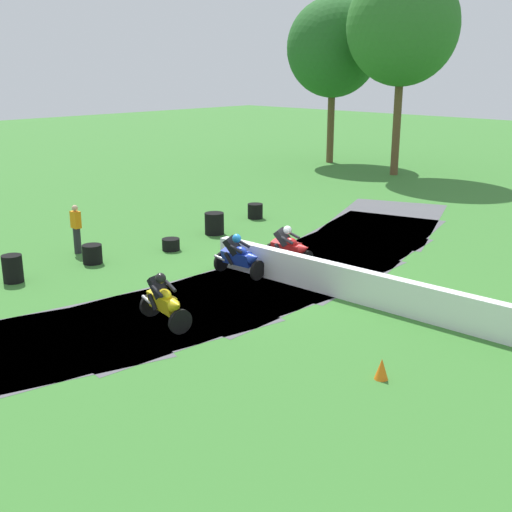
% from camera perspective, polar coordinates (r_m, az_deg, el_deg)
% --- Properties ---
extents(ground_plane, '(120.00, 120.00, 0.00)m').
position_cam_1_polar(ground_plane, '(19.00, 1.83, -2.06)').
color(ground_plane, '#38752D').
extents(track_asphalt, '(7.55, 26.07, 0.01)m').
position_cam_1_polar(track_asphalt, '(19.42, 0.28, -1.62)').
color(track_asphalt, '#515156').
rests_on(track_asphalt, ground).
extents(safety_barrier, '(14.77, 0.84, 0.90)m').
position_cam_1_polar(safety_barrier, '(16.20, 16.19, -4.38)').
color(safety_barrier, white).
rests_on(safety_barrier, ground).
extents(motorcycle_lead_yellow, '(1.71, 0.91, 1.43)m').
position_cam_1_polar(motorcycle_lead_yellow, '(15.60, -8.10, -3.88)').
color(motorcycle_lead_yellow, black).
rests_on(motorcycle_lead_yellow, ground).
extents(motorcycle_chase_blue, '(1.68, 0.88, 1.43)m').
position_cam_1_polar(motorcycle_chase_blue, '(19.05, -1.53, 0.02)').
color(motorcycle_chase_blue, black).
rests_on(motorcycle_chase_blue, ground).
extents(motorcycle_trailing_red, '(1.68, 0.91, 1.43)m').
position_cam_1_polar(motorcycle_trailing_red, '(20.03, 2.87, 0.82)').
color(motorcycle_trailing_red, black).
rests_on(motorcycle_trailing_red, ground).
extents(tire_stack_near, '(0.58, 0.58, 0.80)m').
position_cam_1_polar(tire_stack_near, '(19.93, -20.60, -1.04)').
color(tire_stack_near, black).
rests_on(tire_stack_near, ground).
extents(tire_stack_mid_a, '(0.61, 0.61, 0.60)m').
position_cam_1_polar(tire_stack_mid_a, '(21.08, -14.18, 0.17)').
color(tire_stack_mid_a, black).
rests_on(tire_stack_mid_a, ground).
extents(tire_stack_mid_b, '(0.60, 0.60, 0.40)m').
position_cam_1_polar(tire_stack_mid_b, '(22.10, -7.48, 1.02)').
color(tire_stack_mid_b, black).
rests_on(tire_stack_mid_b, ground).
extents(tire_stack_far, '(0.71, 0.71, 0.80)m').
position_cam_1_polar(tire_stack_far, '(24.02, -3.68, 2.87)').
color(tire_stack_far, black).
rests_on(tire_stack_far, ground).
extents(tire_stack_extra_a, '(0.62, 0.62, 0.60)m').
position_cam_1_polar(tire_stack_extra_a, '(26.50, -0.07, 3.97)').
color(tire_stack_extra_a, black).
rests_on(tire_stack_extra_a, ground).
extents(track_marshal, '(0.34, 0.24, 1.63)m').
position_cam_1_polar(track_marshal, '(22.22, -15.50, 2.28)').
color(track_marshal, '#232328').
rests_on(track_marshal, ground).
extents(traffic_cone, '(0.28, 0.28, 0.44)m').
position_cam_1_polar(traffic_cone, '(13.34, 10.98, -9.71)').
color(traffic_cone, orange).
rests_on(traffic_cone, ground).
extents(tree_far_left, '(6.04, 6.04, 11.20)m').
position_cam_1_polar(tree_far_left, '(37.70, 12.76, 19.09)').
color(tree_far_left, brown).
rests_on(tree_far_left, ground).
extents(tree_far_right, '(5.69, 5.69, 10.02)m').
position_cam_1_polar(tree_far_right, '(41.98, 6.80, 17.69)').
color(tree_far_right, brown).
rests_on(tree_far_right, ground).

